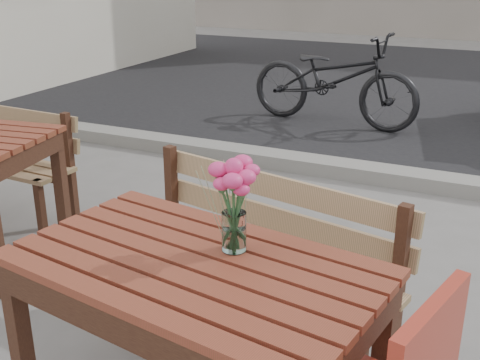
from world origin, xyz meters
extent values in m
cube|color=black|center=(0.00, 7.00, 0.00)|extent=(30.00, 8.00, 0.00)
cube|color=gray|center=(0.00, 3.00, 0.06)|extent=(30.00, 0.25, 0.12)
cube|color=brown|center=(0.01, -0.12, 0.76)|extent=(1.36, 0.93, 0.03)
cube|color=black|center=(-0.62, -0.34, 0.37)|extent=(0.07, 0.07, 0.75)
cube|color=black|center=(-0.51, 0.28, 0.37)|extent=(0.07, 0.07, 0.75)
cube|color=olive|center=(-0.06, 0.50, 0.44)|extent=(1.43, 0.67, 0.03)
cube|color=olive|center=(-0.01, 0.70, 0.67)|extent=(1.36, 0.33, 0.37)
cube|color=black|center=(-0.71, 0.48, 0.23)|extent=(0.06, 0.06, 0.45)
cube|color=black|center=(-0.64, 0.79, 0.42)|extent=(0.06, 0.06, 0.84)
cube|color=black|center=(0.59, 0.52, 0.42)|extent=(0.06, 0.06, 0.84)
cylinder|color=white|center=(0.10, 0.01, 0.85)|extent=(0.09, 0.09, 0.14)
cylinder|color=#326537|center=(0.10, 0.01, 0.92)|extent=(0.05, 0.05, 0.29)
cube|color=black|center=(-1.56, 0.99, 0.38)|extent=(0.07, 0.07, 0.76)
cube|color=olive|center=(-2.31, 1.34, 0.64)|extent=(1.31, 0.09, 0.35)
cube|color=black|center=(-1.73, 0.96, 0.21)|extent=(0.05, 0.05, 0.43)
cube|color=black|center=(-1.71, 1.26, 0.40)|extent=(0.05, 0.05, 0.79)
imported|color=black|center=(-0.88, 4.58, 0.50)|extent=(1.96, 0.87, 1.00)
camera|label=1|loc=(0.91, -1.70, 1.75)|focal=45.00mm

